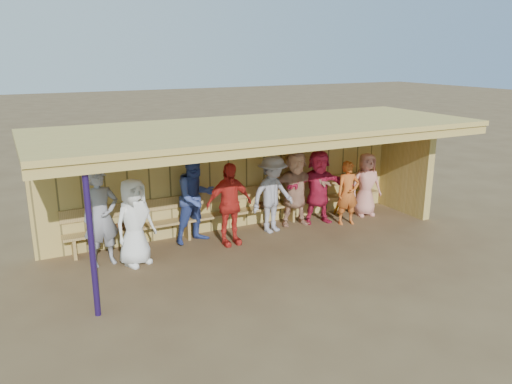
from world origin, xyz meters
TOP-DOWN VIEW (x-y plane):
  - ground at (0.00, 0.00)m, footprint 90.00×90.00m
  - player_a at (-3.13, 0.50)m, footprint 0.74×0.55m
  - player_b at (-2.58, 0.24)m, footprint 0.95×0.80m
  - player_c at (-1.16, 0.81)m, footprint 1.06×0.90m
  - player_d at (-0.61, 0.37)m, footprint 1.03×0.47m
  - player_e at (0.55, 0.63)m, footprint 1.22×0.86m
  - player_f at (1.24, 0.80)m, footprint 1.70×0.82m
  - player_g at (2.34, 0.29)m, footprint 0.61×0.47m
  - player_h at (3.13, 0.62)m, footprint 0.83×0.62m
  - player_extra at (1.79, 0.68)m, footprint 1.68×0.89m
  - dugout_structure at (0.39, 0.69)m, footprint 8.80×3.20m
  - bench at (0.00, 1.12)m, footprint 7.60×0.34m
  - dugout_equipment at (-0.72, 0.99)m, footprint 6.33×0.62m

SIDE VIEW (x-z plane):
  - ground at x=0.00m, z-range 0.00..0.00m
  - dugout_equipment at x=-0.72m, z-range 0.09..0.89m
  - bench at x=0.00m, z-range 0.06..0.99m
  - player_g at x=2.34m, z-range 0.00..1.48m
  - player_h at x=3.13m, z-range 0.00..1.54m
  - player_b at x=-2.58m, z-range 0.00..1.66m
  - player_e at x=0.55m, z-range 0.00..1.72m
  - player_d at x=-0.61m, z-range 0.00..1.73m
  - player_extra at x=1.79m, z-range 0.00..1.73m
  - player_f at x=1.24m, z-range 0.00..1.76m
  - player_a at x=-3.13m, z-range 0.00..1.85m
  - player_c at x=-1.16m, z-range 0.00..1.93m
  - dugout_structure at x=0.39m, z-range 0.44..2.94m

